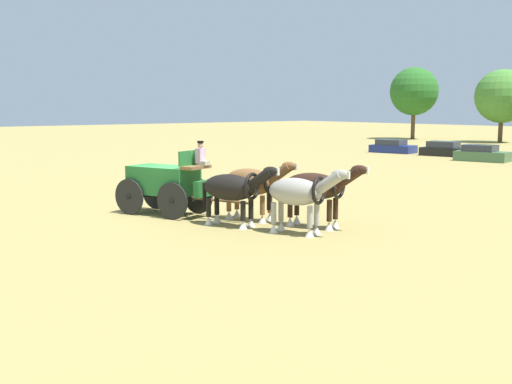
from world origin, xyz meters
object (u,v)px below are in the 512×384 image
at_px(draft_horse_rear_off, 233,189).
at_px(draft_horse_lead_off, 299,194).
at_px(parked_vehicle_c, 482,154).
at_px(show_wagon, 166,182).
at_px(draft_horse_rear_near, 252,183).
at_px(draft_horse_lead_near, 317,188).
at_px(parked_vehicle_b, 445,150).
at_px(parked_vehicle_a, 392,147).

bearing_deg(draft_horse_rear_off, draft_horse_lead_off, 19.82).
bearing_deg(parked_vehicle_c, show_wagon, -79.88).
bearing_deg(draft_horse_lead_off, parked_vehicle_c, 111.36).
bearing_deg(parked_vehicle_c, draft_horse_rear_off, -73.36).
bearing_deg(show_wagon, draft_horse_rear_near, 30.17).
distance_m(draft_horse_rear_near, draft_horse_lead_off, 2.92).
relative_size(draft_horse_lead_near, parked_vehicle_b, 0.73).
distance_m(show_wagon, draft_horse_rear_off, 3.60).
distance_m(show_wagon, parked_vehicle_a, 36.01).
xyz_separation_m(draft_horse_lead_near, parked_vehicle_c, (-11.08, 28.24, -0.84)).
bearing_deg(draft_horse_rear_off, show_wagon, -170.67).
xyz_separation_m(show_wagon, parked_vehicle_b, (-10.28, 33.04, -0.74)).
height_order(draft_horse_lead_near, parked_vehicle_b, draft_horse_lead_near).
height_order(draft_horse_lead_off, parked_vehicle_a, draft_horse_lead_off).
bearing_deg(parked_vehicle_b, draft_horse_lead_off, -62.73).
relative_size(show_wagon, draft_horse_rear_off, 1.87).
xyz_separation_m(draft_horse_rear_off, draft_horse_lead_off, (2.45, 0.88, 0.03)).
bearing_deg(draft_horse_lead_near, parked_vehicle_a, 125.10).
xyz_separation_m(draft_horse_rear_near, parked_vehicle_b, (-13.38, 31.24, -0.84)).
bearing_deg(parked_vehicle_b, show_wagon, -72.72).
height_order(draft_horse_rear_near, parked_vehicle_a, draft_horse_rear_near).
distance_m(draft_horse_rear_off, draft_horse_lead_off, 2.60).
height_order(draft_horse_rear_near, parked_vehicle_c, draft_horse_rear_near).
xyz_separation_m(show_wagon, draft_horse_rear_off, (3.55, 0.58, 0.05)).
bearing_deg(parked_vehicle_a, draft_horse_rear_off, -59.30).
height_order(draft_horse_rear_near, draft_horse_lead_off, draft_horse_rear_near).
xyz_separation_m(draft_horse_rear_near, parked_vehicle_a, (-18.52, 30.73, -0.86)).
distance_m(draft_horse_rear_near, parked_vehicle_b, 33.99).
bearing_deg(show_wagon, parked_vehicle_a, 115.36).
distance_m(show_wagon, draft_horse_lead_near, 6.17).
height_order(draft_horse_rear_off, parked_vehicle_a, draft_horse_rear_off).
relative_size(draft_horse_lead_near, parked_vehicle_a, 0.73).
bearing_deg(parked_vehicle_c, parked_vehicle_b, 156.03).
distance_m(draft_horse_lead_near, parked_vehicle_a, 36.49).
distance_m(draft_horse_rear_near, parked_vehicle_a, 35.89).
relative_size(show_wagon, parked_vehicle_a, 1.34).
bearing_deg(draft_horse_lead_off, show_wagon, -166.27).
bearing_deg(draft_horse_rear_off, parked_vehicle_b, 113.08).
xyz_separation_m(draft_horse_rear_off, parked_vehicle_b, (-13.83, 32.46, -0.79)).
xyz_separation_m(draft_horse_lead_off, parked_vehicle_c, (-11.52, 29.46, -0.80)).
height_order(show_wagon, parked_vehicle_c, show_wagon).
bearing_deg(draft_horse_rear_off, draft_horse_rear_near, 110.24).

